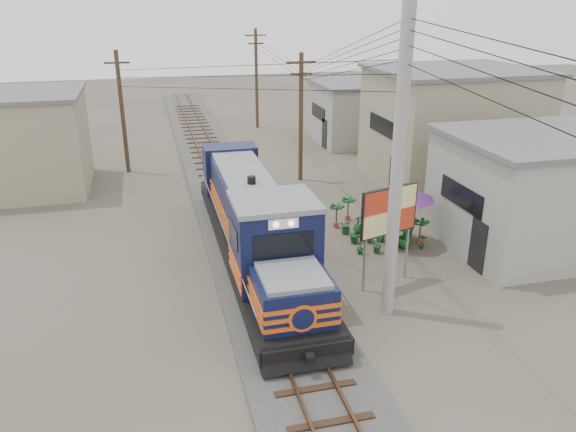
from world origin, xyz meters
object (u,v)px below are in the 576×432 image
object	(u,v)px
locomotive	(255,224)
vendor	(386,222)
billboard	(389,213)
market_umbrella	(407,193)

from	to	relation	value
locomotive	vendor	world-z (taller)	locomotive
billboard	market_umbrella	size ratio (longest dim) A/B	1.43
locomotive	vendor	bearing A→B (deg)	9.47
market_umbrella	vendor	distance (m)	1.80
billboard	market_umbrella	xyz separation A→B (m)	(2.16, 3.09, -0.45)
billboard	market_umbrella	distance (m)	3.80
billboard	market_umbrella	bearing A→B (deg)	37.65
billboard	vendor	bearing A→B (deg)	48.96
market_umbrella	vendor	size ratio (longest dim) A/B	1.75
market_umbrella	locomotive	bearing A→B (deg)	-178.21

